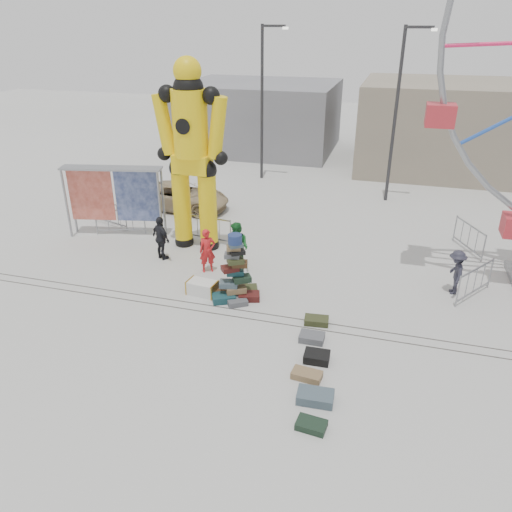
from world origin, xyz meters
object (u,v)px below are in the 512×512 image
(pedestrian_black, at_px, (161,238))
(pedestrian_grey, at_px, (456,272))
(lamp_post_right, at_px, (398,108))
(parked_suv, at_px, (181,196))
(pedestrian_green, at_px, (237,248))
(barricade_dummy_c, at_px, (208,229))
(pedestrian_red, at_px, (207,251))
(barricade_wheel_back, at_px, (469,238))
(barricade_dummy_a, at_px, (110,214))
(suitcase_tower, at_px, (235,280))
(barricade_wheel_front, at_px, (475,282))
(lamp_post_left, at_px, (264,96))
(barricade_dummy_b, at_px, (120,221))
(crash_test_dummy, at_px, (192,150))
(steamer_trunk, at_px, (202,288))
(banner_scaffold, at_px, (113,185))

(pedestrian_black, height_order, pedestrian_grey, pedestrian_black)
(lamp_post_right, bearing_deg, parked_suv, -156.96)
(lamp_post_right, relative_size, pedestrian_grey, 5.26)
(pedestrian_green, distance_m, pedestrian_grey, 7.35)
(barricade_dummy_c, distance_m, pedestrian_red, 2.64)
(pedestrian_grey, relative_size, parked_suv, 0.34)
(pedestrian_black, bearing_deg, pedestrian_red, -162.97)
(barricade_wheel_back, bearing_deg, parked_suv, -122.12)
(barricade_dummy_a, bearing_deg, suitcase_tower, -13.83)
(lamp_post_right, xyz_separation_m, suitcase_tower, (-4.33, -11.28, -3.85))
(barricade_wheel_front, bearing_deg, pedestrian_red, 128.88)
(barricade_wheel_back, bearing_deg, barricade_wheel_front, -28.36)
(barricade_wheel_front, height_order, pedestrian_green, pedestrian_green)
(lamp_post_left, bearing_deg, lamp_post_right, -15.95)
(lamp_post_left, distance_m, barricade_dummy_a, 10.68)
(suitcase_tower, relative_size, pedestrian_red, 1.40)
(barricade_wheel_front, bearing_deg, barricade_dummy_b, 118.15)
(crash_test_dummy, xyz_separation_m, pedestrian_grey, (9.57, -1.19, -3.10))
(crash_test_dummy, xyz_separation_m, steamer_trunk, (1.62, -3.53, -3.64))
(barricade_dummy_a, distance_m, barricade_dummy_c, 4.78)
(barricade_dummy_c, bearing_deg, steamer_trunk, -64.27)
(suitcase_tower, xyz_separation_m, parked_suv, (-5.06, 7.29, -0.00))
(lamp_post_right, bearing_deg, crash_test_dummy, -132.17)
(barricade_dummy_a, xyz_separation_m, parked_suv, (2.14, 2.84, 0.08))
(lamp_post_right, relative_size, suitcase_tower, 3.56)
(lamp_post_right, bearing_deg, pedestrian_red, -121.01)
(pedestrian_red, height_order, pedestrian_green, pedestrian_green)
(suitcase_tower, xyz_separation_m, barricade_wheel_front, (7.43, 2.16, -0.08))
(pedestrian_black, bearing_deg, lamp_post_right, -99.88)
(barricade_dummy_b, height_order, pedestrian_grey, pedestrian_grey)
(pedestrian_black, bearing_deg, barricade_dummy_a, -3.25)
(barricade_dummy_a, distance_m, barricade_wheel_front, 14.81)
(pedestrian_red, height_order, pedestrian_grey, pedestrian_red)
(lamp_post_right, xyz_separation_m, pedestrian_green, (-4.85, -9.44, -3.57))
(lamp_post_right, height_order, barricade_dummy_a, lamp_post_right)
(barricade_wheel_front, height_order, pedestrian_red, pedestrian_red)
(crash_test_dummy, distance_m, pedestrian_red, 3.82)
(barricade_dummy_b, bearing_deg, barricade_wheel_front, -27.18)
(lamp_post_left, bearing_deg, pedestrian_green, -79.35)
(pedestrian_grey, xyz_separation_m, parked_suv, (-11.88, 5.01, -0.13))
(crash_test_dummy, xyz_separation_m, barricade_wheel_back, (10.34, 2.47, -3.31))
(barricade_wheel_front, bearing_deg, suitcase_tower, 141.07)
(pedestrian_red, distance_m, parked_suv, 6.76)
(barricade_dummy_b, relative_size, pedestrian_green, 1.09)
(suitcase_tower, relative_size, pedestrian_black, 1.33)
(crash_test_dummy, height_order, barricade_dummy_b, crash_test_dummy)
(banner_scaffold, distance_m, barricade_dummy_b, 1.65)
(lamp_post_left, distance_m, pedestrian_green, 12.17)
(lamp_post_left, xyz_separation_m, crash_test_dummy, (-0.08, -9.82, -0.62))
(pedestrian_black, bearing_deg, pedestrian_green, -152.60)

